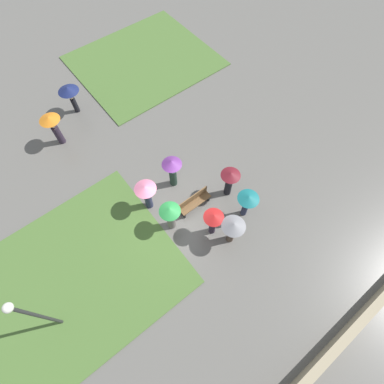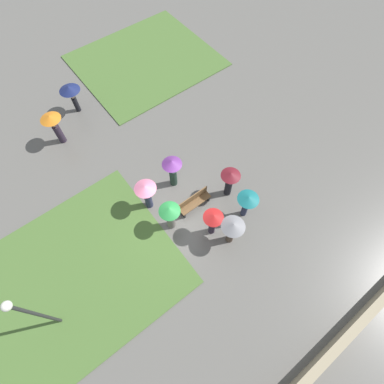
{
  "view_description": "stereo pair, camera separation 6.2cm",
  "coord_description": "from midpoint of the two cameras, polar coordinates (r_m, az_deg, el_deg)",
  "views": [
    {
      "loc": [
        -3.02,
        -5.05,
        13.31
      ],
      "look_at": [
        1.24,
        0.37,
        0.69
      ],
      "focal_mm": 28.0,
      "sensor_mm": 36.0,
      "label": 1
    },
    {
      "loc": [
        -2.97,
        -5.09,
        13.31
      ],
      "look_at": [
        1.24,
        0.37,
        0.69
      ],
      "focal_mm": 28.0,
      "sensor_mm": 36.0,
      "label": 2
    }
  ],
  "objects": [
    {
      "name": "ground_plane",
      "position": [
        14.55,
        -2.87,
        -4.94
      ],
      "size": [
        90.0,
        90.0,
        0.0
      ],
      "primitive_type": "plane",
      "color": "#66635E"
    },
    {
      "name": "lawn_patch_near",
      "position": [
        14.63,
        -22.98,
        -15.73
      ],
      "size": [
        9.64,
        7.27,
        0.06
      ],
      "color": "#4C7033",
      "rests_on": "ground_plane"
    },
    {
      "name": "lawn_patch_far",
      "position": [
        22.0,
        -8.73,
        23.55
      ],
      "size": [
        8.62,
        7.63,
        0.06
      ],
      "color": "#4C7033",
      "rests_on": "ground_plane"
    },
    {
      "name": "parapet_wall",
      "position": [
        13.67,
        21.33,
        -29.87
      ],
      "size": [
        45.0,
        0.35,
        0.72
      ],
      "color": "tan",
      "rests_on": "ground_plane"
    },
    {
      "name": "park_bench",
      "position": [
        14.39,
        0.54,
        -1.82
      ],
      "size": [
        1.69,
        0.42,
        0.9
      ],
      "rotation": [
        0.0,
        0.0,
        -0.0
      ],
      "color": "brown",
      "rests_on": "ground_plane"
    },
    {
      "name": "lamp_post",
      "position": [
        11.87,
        -28.46,
        -19.47
      ],
      "size": [
        0.32,
        0.32,
        4.3
      ],
      "color": "#2D2D30",
      "rests_on": "ground_plane"
    },
    {
      "name": "crowd_person_grey",
      "position": [
        12.98,
        7.86,
        -6.89
      ],
      "size": [
        1.05,
        1.05,
        1.85
      ],
      "rotation": [
        0.0,
        0.0,
        3.58
      ],
      "color": "#47382D",
      "rests_on": "ground_plane"
    },
    {
      "name": "crowd_person_pink",
      "position": [
        13.83,
        -8.57,
        -0.08
      ],
      "size": [
        1.02,
        1.02,
        1.88
      ],
      "rotation": [
        0.0,
        0.0,
        1.23
      ],
      "color": "#282D47",
      "rests_on": "ground_plane"
    },
    {
      "name": "crowd_person_teal",
      "position": [
        13.71,
        10.62,
        -1.8
      ],
      "size": [
        0.99,
        0.99,
        1.73
      ],
      "rotation": [
        0.0,
        0.0,
        5.21
      ],
      "color": "#282D47",
      "rests_on": "ground_plane"
    },
    {
      "name": "crowd_person_maroon",
      "position": [
        14.21,
        7.32,
        2.22
      ],
      "size": [
        0.93,
        0.93,
        1.84
      ],
      "rotation": [
        0.0,
        0.0,
        1.8
      ],
      "color": "black",
      "rests_on": "ground_plane"
    },
    {
      "name": "crowd_person_green",
      "position": [
        13.28,
        -4.08,
        -4.2
      ],
      "size": [
        0.96,
        0.96,
        1.84
      ],
      "rotation": [
        0.0,
        0.0,
        1.49
      ],
      "color": "slate",
      "rests_on": "ground_plane"
    },
    {
      "name": "crowd_person_red",
      "position": [
        13.1,
        4.15,
        -5.33
      ],
      "size": [
        0.91,
        0.91,
        1.82
      ],
      "rotation": [
        0.0,
        0.0,
        0.78
      ],
      "color": "#2D2333",
      "rests_on": "ground_plane"
    },
    {
      "name": "crowd_person_purple",
      "position": [
        14.3,
        -3.63,
        4.51
      ],
      "size": [
        0.96,
        0.96,
        2.0
      ],
      "rotation": [
        0.0,
        0.0,
        5.22
      ],
      "color": "#1E3328",
      "rests_on": "ground_plane"
    },
    {
      "name": "lone_walker_far_path",
      "position": [
        18.75,
        -22.06,
        17.29
      ],
      "size": [
        1.15,
        1.15,
        1.78
      ],
      "rotation": [
        0.0,
        0.0,
        4.38
      ],
      "color": "black",
      "rests_on": "ground_plane"
    },
    {
      "name": "lone_walker_mid_plaza",
      "position": [
        17.51,
        -24.71,
        11.58
      ],
      "size": [
        1.06,
        1.06,
        1.95
      ],
      "rotation": [
        0.0,
        0.0,
        4.22
      ],
      "color": "#2D2333",
      "rests_on": "ground_plane"
    }
  ]
}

